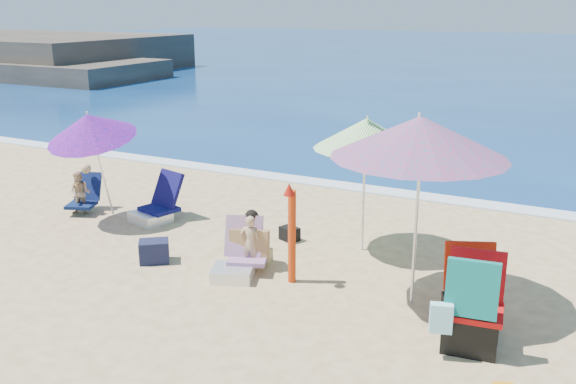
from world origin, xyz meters
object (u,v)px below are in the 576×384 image
at_px(chair_rainbow, 238,261).
at_px(furled_umbrella, 291,228).
at_px(chair_navy, 156,209).
at_px(camp_chair_right, 471,315).
at_px(person_left, 81,192).
at_px(umbrella_turquoise, 420,137).
at_px(person_center, 250,242).
at_px(umbrella_blue, 90,126).
at_px(camp_chair_left, 469,308).
at_px(umbrella_striped, 366,134).

bearing_deg(chair_rainbow, furled_umbrella, 7.76).
xyz_separation_m(chair_navy, chair_rainbow, (2.40, -1.28, -0.02)).
distance_m(camp_chair_right, person_left, 7.16).
bearing_deg(person_left, umbrella_turquoise, -7.00).
xyz_separation_m(camp_chair_right, person_center, (-3.13, 0.78, -0.00)).
bearing_deg(furled_umbrella, umbrella_blue, 170.23).
relative_size(furled_umbrella, person_left, 1.64).
relative_size(umbrella_blue, camp_chair_left, 2.03).
xyz_separation_m(umbrella_blue, furled_umbrella, (4.02, -0.69, -0.87)).
bearing_deg(camp_chair_right, chair_navy, 162.07).
bearing_deg(umbrella_blue, person_center, -9.33).
xyz_separation_m(umbrella_turquoise, chair_navy, (-4.71, 1.02, -1.86)).
bearing_deg(person_center, person_left, 168.88).
bearing_deg(umbrella_blue, chair_rainbow, -13.67).
distance_m(chair_navy, camp_chair_right, 5.86).
relative_size(chair_navy, chair_rainbow, 0.98).
xyz_separation_m(furled_umbrella, camp_chair_right, (2.43, -0.63, -0.38)).
xyz_separation_m(camp_chair_left, camp_chair_right, (0.07, -0.35, 0.10)).
relative_size(furled_umbrella, chair_navy, 1.51).
distance_m(umbrella_turquoise, person_left, 6.40).
relative_size(chair_navy, person_center, 1.15).
bearing_deg(furled_umbrella, umbrella_turquoise, 5.61).
bearing_deg(furled_umbrella, camp_chair_left, -6.85).
distance_m(camp_chair_left, person_left, 7.02).
relative_size(umbrella_striped, chair_rainbow, 2.15).
distance_m(chair_rainbow, person_left, 3.95).
height_order(umbrella_turquoise, furled_umbrella, umbrella_turquoise).
bearing_deg(camp_chair_right, umbrella_turquoise, 137.76).
bearing_deg(chair_navy, camp_chair_right, -17.93).
xyz_separation_m(chair_navy, person_left, (-1.42, -0.27, 0.17)).
bearing_deg(camp_chair_right, person_left, 167.61).
bearing_deg(chair_rainbow, camp_chair_left, -3.33).
height_order(umbrella_blue, person_center, umbrella_blue).
distance_m(camp_chair_right, person_center, 3.23).
height_order(chair_rainbow, camp_chair_left, camp_chair_left).
bearing_deg(person_center, chair_navy, 157.20).
bearing_deg(umbrella_blue, umbrella_striped, 10.46).
height_order(camp_chair_right, person_center, camp_chair_right).
xyz_separation_m(chair_rainbow, camp_chair_right, (3.18, -0.53, 0.19)).
bearing_deg(umbrella_blue, furled_umbrella, -9.77).
xyz_separation_m(umbrella_striped, furled_umbrella, (-0.44, -1.52, -1.01)).
bearing_deg(camp_chair_right, camp_chair_left, 101.95).
relative_size(umbrella_blue, chair_navy, 2.16).
height_order(umbrella_striped, camp_chair_left, umbrella_striped).
distance_m(umbrella_turquoise, chair_navy, 5.17).
bearing_deg(person_center, camp_chair_left, -8.01).
bearing_deg(camp_chair_right, chair_rainbow, 170.58).
bearing_deg(person_left, chair_rainbow, -14.81).
bearing_deg(person_left, umbrella_blue, -21.39).
xyz_separation_m(umbrella_turquoise, person_center, (-2.27, -0.01, -1.69)).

